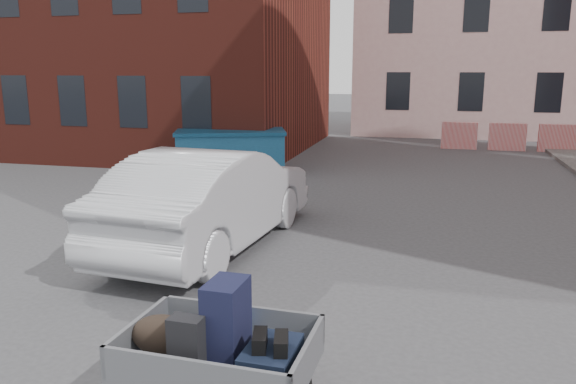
# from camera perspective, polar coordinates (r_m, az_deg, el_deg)

# --- Properties ---
(ground) EXTENTS (120.00, 120.00, 0.00)m
(ground) POSITION_cam_1_polar(r_m,az_deg,el_deg) (7.61, 2.07, -10.41)
(ground) COLOR #38383A
(ground) RESTS_ON ground
(far_building) EXTENTS (6.00, 6.00, 8.00)m
(far_building) POSITION_cam_1_polar(r_m,az_deg,el_deg) (35.98, -22.94, 13.16)
(far_building) COLOR maroon
(far_building) RESTS_ON ground
(barriers) EXTENTS (4.70, 0.18, 1.00)m
(barriers) POSITION_cam_1_polar(r_m,az_deg,el_deg) (22.16, 21.40, 5.23)
(barriers) COLOR red
(barriers) RESTS_ON ground
(trailer) EXTENTS (1.64, 1.83, 1.20)m
(trailer) POSITION_cam_1_polar(r_m,az_deg,el_deg) (5.03, -7.09, -15.45)
(trailer) COLOR black
(trailer) RESTS_ON ground
(dumpster) EXTENTS (3.37, 2.49, 1.27)m
(dumpster) POSITION_cam_1_polar(r_m,az_deg,el_deg) (15.94, -5.82, 4.03)
(dumpster) COLOR #1C5986
(dumpster) RESTS_ON ground
(silver_car) EXTENTS (2.22, 5.22, 1.68)m
(silver_car) POSITION_cam_1_polar(r_m,az_deg,el_deg) (9.48, -7.73, -0.57)
(silver_car) COLOR #BABDC3
(silver_car) RESTS_ON ground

